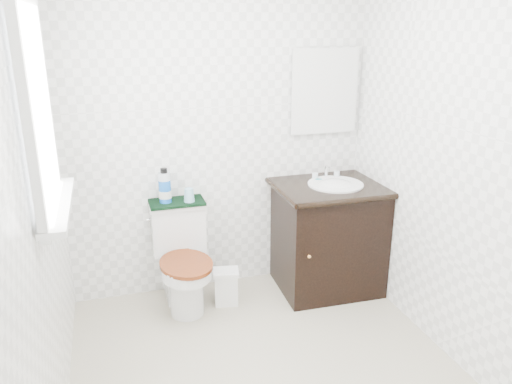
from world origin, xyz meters
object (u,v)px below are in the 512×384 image
toilet (182,262)px  trash_bin (226,286)px  mouthwash_bottle (165,187)px  vanity (328,233)px  cup (189,195)px

toilet → trash_bin: (0.29, -0.10, -0.19)m
trash_bin → mouthwash_bottle: 0.84m
vanity → mouthwash_bottle: (-1.16, 0.19, 0.42)m
vanity → trash_bin: (-0.80, -0.03, -0.30)m
vanity → trash_bin: 0.85m
toilet → cup: bearing=44.6°
mouthwash_bottle → toilet: bearing=-57.2°
vanity → cup: (-1.00, 0.15, 0.35)m
vanity → trash_bin: vanity is taller
toilet → mouthwash_bottle: (-0.08, 0.12, 0.53)m
mouthwash_bottle → cup: (0.16, -0.04, -0.06)m
trash_bin → cup: size_ratio=2.76×
mouthwash_bottle → cup: mouthwash_bottle is taller
toilet → cup: size_ratio=7.62×
trash_bin → cup: bearing=138.5°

